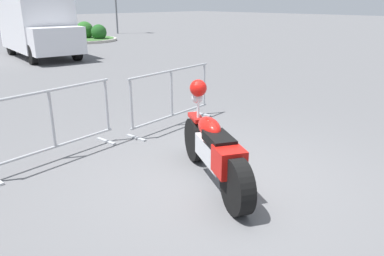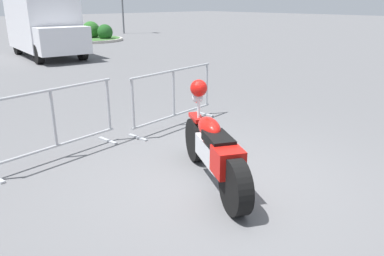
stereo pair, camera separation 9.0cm
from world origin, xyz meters
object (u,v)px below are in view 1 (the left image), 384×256
(crowd_barrier_far, at_px, (172,97))
(delivery_van, at_px, (38,27))
(crowd_barrier_near, at_px, (53,124))
(motorcycle, at_px, (214,149))

(crowd_barrier_far, relative_size, delivery_van, 0.40)
(crowd_barrier_near, bearing_deg, delivery_van, 68.03)
(crowd_barrier_far, bearing_deg, crowd_barrier_near, 180.00)
(motorcycle, bearing_deg, delivery_van, 13.45)
(crowd_barrier_near, height_order, crowd_barrier_far, same)
(crowd_barrier_far, height_order, delivery_van, delivery_van)
(motorcycle, xyz_separation_m, crowd_barrier_far, (1.15, 2.14, 0.08))
(crowd_barrier_near, xyz_separation_m, crowd_barrier_far, (2.29, 0.00, 0.00))
(motorcycle, relative_size, delivery_van, 0.39)
(crowd_barrier_near, bearing_deg, motorcycle, -61.85)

